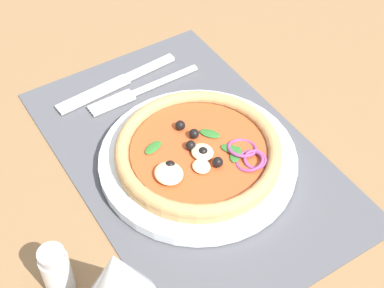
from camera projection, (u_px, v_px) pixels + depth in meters
ground_plane at (190, 162)px, 77.10cm from camera, size 190.00×140.00×2.40cm
placemat at (189, 155)px, 76.07cm from camera, size 47.03×30.23×0.40cm
plate at (201, 159)px, 74.33cm from camera, size 25.73×25.73×1.47cm
pizza at (201, 150)px, 72.94cm from camera, size 21.40×21.40×2.66cm
fork at (139, 91)px, 84.06cm from camera, size 2.28×18.02×0.44cm
knife at (117, 83)px, 85.22cm from camera, size 3.31×20.07×0.62cm
wine_glass at (118, 284)px, 52.06cm from camera, size 7.20×7.20×14.90cm
pepper_shaker at (56, 270)px, 60.74cm from camera, size 3.20×3.20×6.70cm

